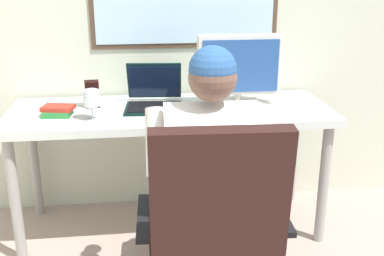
% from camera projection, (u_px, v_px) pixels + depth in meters
% --- Properties ---
extents(desk, '(1.82, 0.66, 0.76)m').
position_uv_depth(desk, '(171.00, 122.00, 2.70)').
color(desk, gray).
rests_on(desk, ground).
extents(office_chair, '(0.63, 0.61, 1.01)m').
position_uv_depth(office_chair, '(215.00, 228.00, 1.85)').
color(office_chair, black).
rests_on(office_chair, ground).
extents(person_seated, '(0.54, 0.83, 1.24)m').
position_uv_depth(person_seated, '(207.00, 177.00, 2.08)').
color(person_seated, '#2D3B45').
rests_on(person_seated, ground).
extents(crt_monitor, '(0.47, 0.21, 0.41)m').
position_uv_depth(crt_monitor, '(239.00, 67.00, 2.68)').
color(crt_monitor, beige).
rests_on(crt_monitor, desk).
extents(laptop, '(0.34, 0.38, 0.24)m').
position_uv_depth(laptop, '(154.00, 95.00, 2.71)').
color(laptop, black).
rests_on(laptop, desk).
extents(wine_glass, '(0.09, 0.09, 0.16)m').
position_uv_depth(wine_glass, '(91.00, 100.00, 2.45)').
color(wine_glass, silver).
rests_on(wine_glass, desk).
extents(desk_speaker, '(0.09, 0.09, 0.15)m').
position_uv_depth(desk_speaker, '(92.00, 94.00, 2.69)').
color(desk_speaker, black).
rests_on(desk_speaker, desk).
extents(book_stack, '(0.18, 0.14, 0.06)m').
position_uv_depth(book_stack, '(58.00, 111.00, 2.54)').
color(book_stack, '#277636').
rests_on(book_stack, desk).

